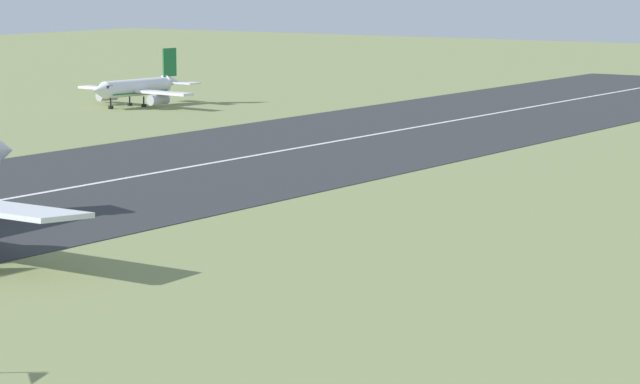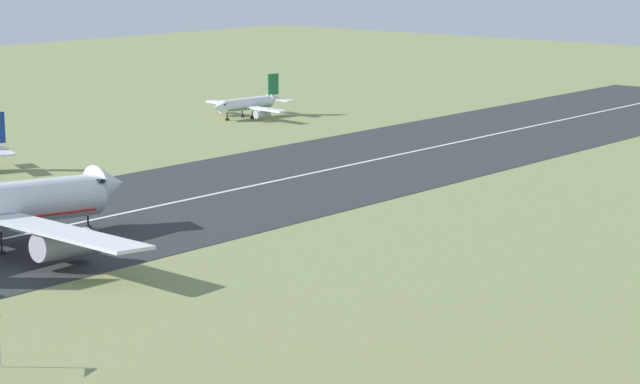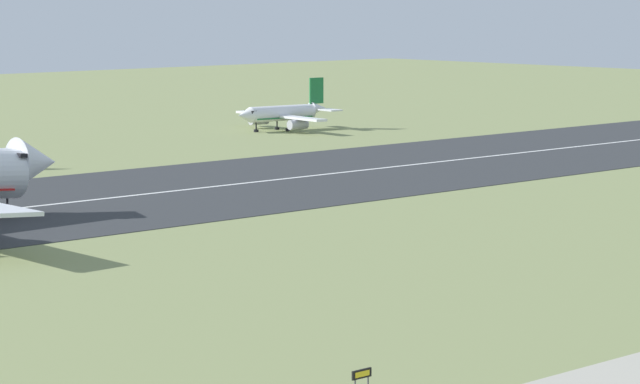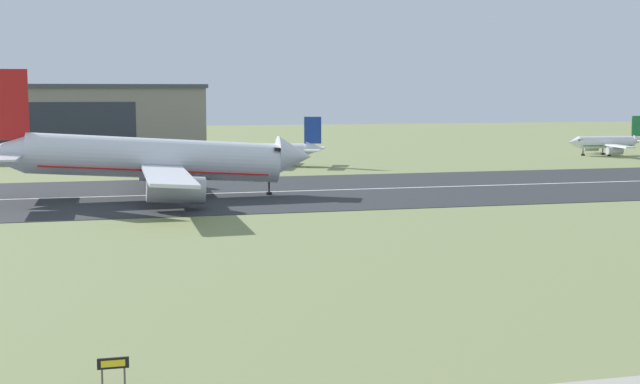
% 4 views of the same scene
% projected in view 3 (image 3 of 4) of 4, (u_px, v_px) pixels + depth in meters
% --- Properties ---
extents(ground_plane, '(630.79, 630.79, 0.00)m').
position_uv_depth(ground_plane, '(435.00, 292.00, 120.85)').
color(ground_plane, '#7A8451').
extents(runway_strip, '(390.79, 45.11, 0.06)m').
position_uv_depth(runway_strip, '(11.00, 209.00, 167.22)').
color(runway_strip, '#2B2D30').
rests_on(runway_strip, ground_plane).
extents(runway_centreline, '(351.71, 0.70, 0.01)m').
position_uv_depth(runway_centreline, '(11.00, 209.00, 167.21)').
color(runway_centreline, silver).
rests_on(runway_centreline, runway_strip).
extents(airplane_parked_east, '(18.96, 24.42, 8.97)m').
position_uv_depth(airplane_parked_east, '(283.00, 114.00, 264.36)').
color(airplane_parked_east, white).
rests_on(airplane_parked_east, ground_plane).
extents(runway_sign, '(1.54, 0.13, 1.58)m').
position_uv_depth(runway_sign, '(362.00, 376.00, 89.57)').
color(runway_sign, '#4C4C51').
rests_on(runway_sign, ground_plane).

